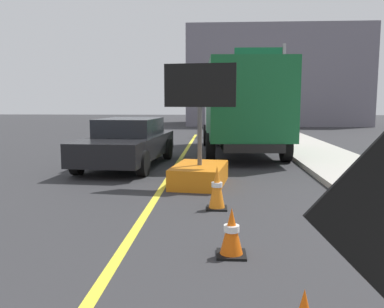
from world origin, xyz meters
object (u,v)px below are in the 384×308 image
(traffic_cone_mid_lane, at_px, (232,232))
(box_truck, at_px, (242,106))
(highway_guide_sign, at_px, (269,73))
(arrow_board_trailer, at_px, (200,164))
(traffic_cone_far_lane, at_px, (217,188))
(pickup_car, at_px, (128,142))

(traffic_cone_mid_lane, bearing_deg, box_truck, 85.98)
(box_truck, relative_size, highway_guide_sign, 1.49)
(arrow_board_trailer, relative_size, highway_guide_sign, 0.54)
(traffic_cone_far_lane, bearing_deg, highway_guide_sign, 79.88)
(box_truck, height_order, traffic_cone_far_lane, box_truck)
(highway_guide_sign, height_order, traffic_cone_mid_lane, highway_guide_sign)
(box_truck, xyz_separation_m, pickup_car, (-3.46, -3.05, -1.04))
(box_truck, bearing_deg, pickup_car, -138.64)
(box_truck, height_order, highway_guide_sign, highway_guide_sign)
(box_truck, distance_m, highway_guide_sign, 8.55)
(pickup_car, distance_m, traffic_cone_far_lane, 5.39)
(box_truck, distance_m, pickup_car, 4.73)
(arrow_board_trailer, xyz_separation_m, traffic_cone_far_lane, (0.39, -2.10, -0.10))
(box_truck, bearing_deg, traffic_cone_far_lane, -96.44)
(pickup_car, height_order, traffic_cone_mid_lane, pickup_car)
(arrow_board_trailer, height_order, pickup_car, arrow_board_trailer)
(traffic_cone_far_lane, bearing_deg, pickup_car, 118.76)
(pickup_car, xyz_separation_m, highway_guide_sign, (5.43, 11.19, 2.73))
(highway_guide_sign, bearing_deg, traffic_cone_mid_lane, -98.38)
(pickup_car, bearing_deg, traffic_cone_far_lane, -61.24)
(box_truck, bearing_deg, highway_guide_sign, 76.44)
(pickup_car, distance_m, traffic_cone_mid_lane, 7.44)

